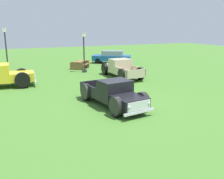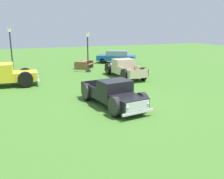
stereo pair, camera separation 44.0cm
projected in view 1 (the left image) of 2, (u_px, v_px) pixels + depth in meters
ground_plane at (117, 104)px, 13.94m from camera, size 80.00×80.00×0.00m
pickup_truck_foreground at (115, 95)px, 13.22m from camera, size 2.39×4.96×1.46m
pickup_truck_behind_left at (120, 68)px, 21.35m from camera, size 1.98×5.01×1.53m
pickup_truck_behind_right at (0, 76)px, 17.55m from camera, size 5.51×2.44×1.65m
sedan_distant_a at (112, 57)px, 29.17m from camera, size 4.62×3.93×1.46m
lamp_post_near at (84, 51)px, 23.11m from camera, size 0.36×0.36×3.72m
lamp_post_far at (6, 50)px, 22.02m from camera, size 0.36×0.36×4.16m
picnic_table at (80, 64)px, 25.46m from camera, size 2.30×2.33×0.78m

